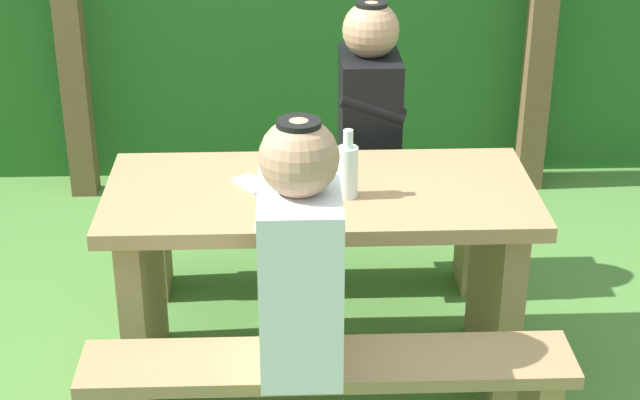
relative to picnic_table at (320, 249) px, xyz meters
name	(u,v)px	position (x,y,z in m)	size (l,w,h in m)	color
ground_plane	(320,371)	(0.00, 0.00, -0.49)	(12.00, 12.00, 0.00)	#4D7E37
picnic_table	(320,249)	(0.00, 0.00, 0.00)	(1.40, 0.64, 0.71)	#9E7A51
bench_near	(328,396)	(0.00, -0.60, -0.16)	(1.40, 0.24, 0.46)	#9E7A51
bench_far	(314,215)	(0.00, 0.60, -0.16)	(1.40, 0.24, 0.46)	#9E7A51
person_white_shirt	(300,255)	(-0.08, -0.60, 0.30)	(0.25, 0.35, 0.72)	silver
person_black_coat	(369,104)	(0.21, 0.60, 0.30)	(0.25, 0.35, 0.72)	black
drinking_glass	(295,163)	(-0.08, 0.11, 0.27)	(0.07, 0.07, 0.08)	silver
bottle_left	(348,170)	(0.09, -0.07, 0.32)	(0.07, 0.07, 0.23)	silver
bottle_right	(279,172)	(-0.13, -0.09, 0.32)	(0.07, 0.07, 0.24)	silver
cell_phone	(252,184)	(-0.22, 0.03, 0.23)	(0.07, 0.14, 0.01)	silver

